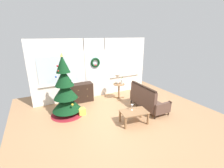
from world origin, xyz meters
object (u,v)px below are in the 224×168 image
object	(u,v)px
wine_glass	(132,106)
side_table	(119,88)
dresser_cabinet	(82,92)
settee_sofa	(147,100)
christmas_tree	(65,93)
coffee_table	(134,113)
gift_box	(82,111)
flower_vase	(122,81)
table_lamp	(117,77)

from	to	relation	value
wine_glass	side_table	bearing A→B (deg)	72.90
dresser_cabinet	side_table	xyz separation A→B (m)	(1.50, -0.49, 0.10)
settee_sofa	christmas_tree	bearing A→B (deg)	160.54
dresser_cabinet	side_table	world-z (taller)	dresser_cabinet
coffee_table	settee_sofa	bearing A→B (deg)	30.51
dresser_cabinet	gift_box	world-z (taller)	dresser_cabinet
flower_vase	coffee_table	xyz separation A→B (m)	(-0.64, -1.83, -0.46)
side_table	christmas_tree	bearing A→B (deg)	-171.09
christmas_tree	settee_sofa	distance (m)	2.92
gift_box	dresser_cabinet	bearing A→B (deg)	72.84
gift_box	settee_sofa	bearing A→B (deg)	-17.16
settee_sofa	coffee_table	xyz separation A→B (m)	(-0.97, -0.57, -0.03)
settee_sofa	wine_glass	world-z (taller)	settee_sofa
table_lamp	coffee_table	distance (m)	2.09
table_lamp	flower_vase	xyz separation A→B (m)	(0.16, -0.10, -0.17)
flower_vase	table_lamp	bearing A→B (deg)	147.99
dresser_cabinet	table_lamp	world-z (taller)	table_lamp
settee_sofa	gift_box	size ratio (longest dim) A/B	6.71
christmas_tree	wine_glass	xyz separation A→B (m)	(1.75, -1.43, -0.25)
flower_vase	settee_sofa	bearing A→B (deg)	-75.43
gift_box	christmas_tree	bearing A→B (deg)	149.91
settee_sofa	flower_vase	distance (m)	1.37
settee_sofa	side_table	bearing A→B (deg)	107.94
wine_glass	coffee_table	bearing A→B (deg)	-81.44
christmas_tree	settee_sofa	world-z (taller)	christmas_tree
wine_glass	gift_box	xyz separation A→B (m)	(-1.30, 1.17, -0.43)
flower_vase	gift_box	xyz separation A→B (m)	(-1.95, -0.56, -0.68)
christmas_tree	table_lamp	size ratio (longest dim) A/B	4.89
flower_vase	side_table	bearing A→B (deg)	149.04
dresser_cabinet	christmas_tree	bearing A→B (deg)	-132.93
christmas_tree	wine_glass	distance (m)	2.27
christmas_tree	flower_vase	distance (m)	2.42
settee_sofa	table_lamp	world-z (taller)	table_lamp
christmas_tree	wine_glass	world-z (taller)	christmas_tree
dresser_cabinet	settee_sofa	xyz separation A→B (m)	(1.93, -1.82, -0.01)
table_lamp	side_table	bearing A→B (deg)	-33.69
dresser_cabinet	wine_glass	distance (m)	2.48
christmas_tree	table_lamp	bearing A→B (deg)	10.14
side_table	wine_glass	distance (m)	1.88
dresser_cabinet	coffee_table	bearing A→B (deg)	-67.95
dresser_cabinet	flower_vase	bearing A→B (deg)	-19.04
coffee_table	table_lamp	bearing A→B (deg)	76.13
flower_vase	coffee_table	world-z (taller)	flower_vase
side_table	coffee_table	xyz separation A→B (m)	(-0.54, -1.89, -0.14)
dresser_cabinet	gift_box	bearing A→B (deg)	-107.16
table_lamp	gift_box	world-z (taller)	table_lamp
dresser_cabinet	side_table	bearing A→B (deg)	-18.16
flower_vase	wine_glass	bearing A→B (deg)	-110.60
side_table	wine_glass	world-z (taller)	side_table
dresser_cabinet	settee_sofa	distance (m)	2.65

